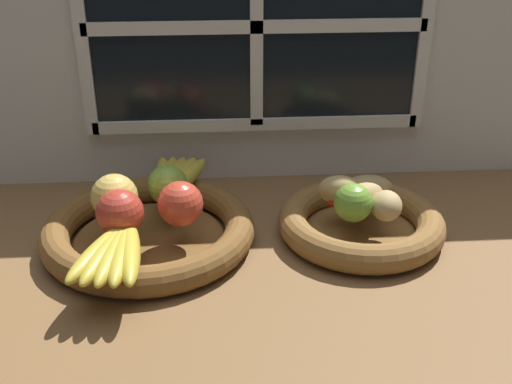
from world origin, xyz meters
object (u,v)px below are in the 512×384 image
at_px(fruit_bowl_right, 361,223).
at_px(apple_green_back, 168,185).
at_px(fruit_bowl_left, 149,231).
at_px(banana_bunch_back, 176,178).
at_px(potato_small, 386,205).
at_px(chili_pepper, 367,207).
at_px(apple_red_right, 180,204).
at_px(apple_red_front, 120,213).
at_px(potato_oblong, 340,190).
at_px(apple_golden_left, 114,197).
at_px(potato_back, 368,187).
at_px(banana_bunch_front, 115,251).
at_px(lime_near, 354,204).
at_px(potato_large, 363,197).

relative_size(fruit_bowl_right, apple_green_back, 4.12).
height_order(fruit_bowl_left, banana_bunch_back, banana_bunch_back).
bearing_deg(potato_small, fruit_bowl_left, 175.54).
height_order(banana_bunch_back, chili_pepper, banana_bunch_back).
height_order(apple_red_right, apple_red_front, apple_red_front).
distance_m(apple_red_front, potato_oblong, 0.37).
distance_m(fruit_bowl_right, potato_small, 0.07).
relative_size(apple_golden_left, potato_back, 0.92).
bearing_deg(potato_small, apple_golden_left, 175.95).
distance_m(banana_bunch_back, potato_oblong, 0.30).
distance_m(apple_green_back, banana_bunch_front, 0.19).
xyz_separation_m(apple_green_back, apple_golden_left, (-0.08, -0.05, 0.00)).
xyz_separation_m(fruit_bowl_left, potato_small, (0.39, -0.03, 0.05)).
xyz_separation_m(fruit_bowl_right, chili_pepper, (0.01, -0.01, 0.04)).
height_order(fruit_bowl_left, potato_back, potato_back).
height_order(fruit_bowl_left, potato_oblong, potato_oblong).
xyz_separation_m(potato_back, potato_oblong, (-0.05, -0.02, 0.00)).
xyz_separation_m(apple_golden_left, lime_near, (0.39, -0.04, -0.01)).
distance_m(banana_bunch_back, potato_large, 0.34).
relative_size(fruit_bowl_left, apple_red_front, 4.76).
xyz_separation_m(fruit_bowl_left, potato_oblong, (0.33, 0.03, 0.05)).
xyz_separation_m(banana_bunch_front, chili_pepper, (0.40, 0.12, -0.01)).
distance_m(potato_back, potato_large, 0.05).
bearing_deg(chili_pepper, apple_green_back, -163.28).
height_order(banana_bunch_front, banana_bunch_back, banana_bunch_front).
height_order(apple_red_right, potato_oblong, apple_red_right).
height_order(apple_golden_left, lime_near, apple_golden_left).
height_order(potato_back, chili_pepper, potato_back).
height_order(fruit_bowl_right, potato_back, potato_back).
relative_size(apple_red_right, banana_bunch_front, 0.39).
height_order(apple_golden_left, potato_large, apple_golden_left).
bearing_deg(potato_back, apple_red_front, -167.19).
xyz_separation_m(apple_green_back, potato_small, (0.36, -0.08, -0.01)).
distance_m(fruit_bowl_right, lime_near, 0.07).
distance_m(potato_large, lime_near, 0.05).
xyz_separation_m(fruit_bowl_right, apple_golden_left, (-0.41, 0.00, 0.06)).
xyz_separation_m(lime_near, chili_pepper, (0.03, 0.03, -0.02)).
bearing_deg(apple_red_front, banana_bunch_back, 65.94).
distance_m(banana_bunch_front, chili_pepper, 0.42).
bearing_deg(banana_bunch_front, fruit_bowl_left, 75.05).
bearing_deg(chili_pepper, potato_large, 146.41).
bearing_deg(fruit_bowl_right, apple_red_front, -172.46).
distance_m(apple_red_right, lime_near, 0.28).
height_order(apple_golden_left, potato_oblong, apple_golden_left).
height_order(apple_red_right, lime_near, apple_red_right).
bearing_deg(fruit_bowl_left, potato_small, -4.46).
bearing_deg(apple_green_back, apple_red_front, -123.93).
xyz_separation_m(apple_golden_left, apple_red_front, (0.02, -0.05, -0.00)).
xyz_separation_m(apple_red_front, lime_near, (0.37, 0.02, -0.01)).
height_order(fruit_bowl_left, apple_red_right, apple_red_right).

